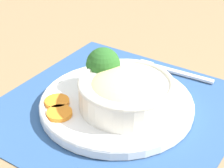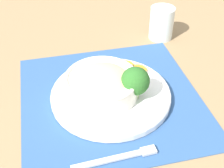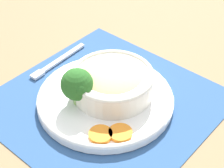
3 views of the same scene
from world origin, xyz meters
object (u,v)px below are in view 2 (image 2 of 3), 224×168
Objects in this scene: bowl at (102,83)px; broccoli_floret at (135,81)px; water_glass at (161,25)px; fork at (123,156)px.

broccoli_floret reaches higher than bowl.
fork is at bearing -23.48° from water_glass.
water_glass is 0.57× the size of fork.
bowl is 2.11× the size of broccoli_floret.
water_glass reaches higher than fork.
fork is at bearing 6.36° from bowl.
fork is (0.19, 0.02, -0.05)m from bowl.
bowl is 0.36m from water_glass.
bowl is 0.09m from broccoli_floret.
bowl is at bearing -39.11° from water_glass.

